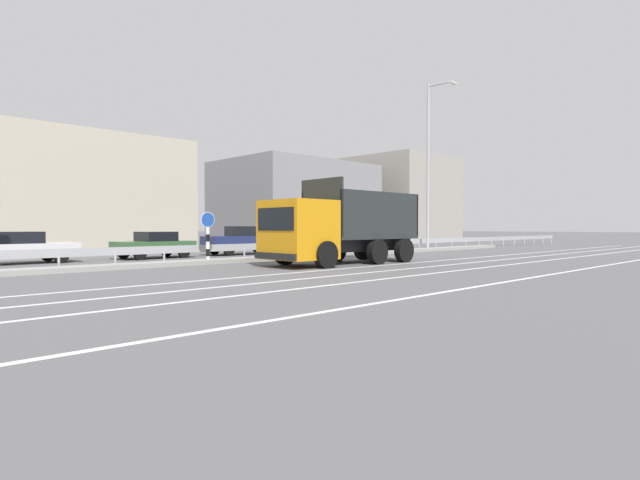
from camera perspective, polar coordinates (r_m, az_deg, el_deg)
name	(u,v)px	position (r m, az deg, el deg)	size (l,w,h in m)	color
ground_plane	(354,259)	(24.30, 3.86, -2.22)	(320.00, 320.00, 0.00)	#565659
lane_strip_0	(377,266)	(20.28, 6.51, -2.95)	(66.00, 0.16, 0.01)	silver
lane_strip_1	(412,268)	(19.24, 10.46, -3.21)	(66.00, 0.16, 0.01)	silver
lane_strip_2	(452,271)	(18.30, 14.81, -3.47)	(66.00, 0.16, 0.01)	silver
lane_strip_3	(534,277)	(16.97, 23.29, -3.92)	(66.00, 0.16, 0.01)	silver
median_island	(320,256)	(25.96, -0.04, -1.79)	(36.30, 1.10, 0.18)	gray
median_guardrail	(308,246)	(26.62, -1.44, -0.67)	(66.00, 0.09, 0.78)	#9EA0A5
dump_truck	(327,233)	(20.67, 0.77, 0.84)	(7.60, 2.87, 3.56)	orange
median_road_sign	(208,237)	(21.85, -12.70, 0.32)	(0.66, 0.16, 2.21)	white
street_lamp_1	(430,161)	(33.95, 12.42, 8.85)	(0.71, 1.94, 10.97)	#ADADB2
parked_car_2	(18,247)	(24.84, -31.24, -0.74)	(4.59, 2.03, 1.38)	silver
parked_car_3	(154,245)	(26.50, -18.40, -0.51)	(3.90, 2.08, 1.34)	#335B33
parked_car_4	(244,240)	(29.08, -8.66, -0.05)	(4.79, 1.92, 1.62)	navy
parked_car_5	(306,239)	(32.74, -1.60, 0.06)	(4.78, 2.06, 1.49)	#A3A3A8
parked_car_6	(367,238)	(37.17, 5.43, 0.19)	(4.79, 1.87, 1.47)	#A3A3A8
background_building_1	(295,203)	(51.12, -2.87, 4.21)	(14.47, 10.91, 8.03)	gray
background_building_2	(399,199)	(61.95, 9.05, 4.60)	(10.96, 10.93, 9.96)	gray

